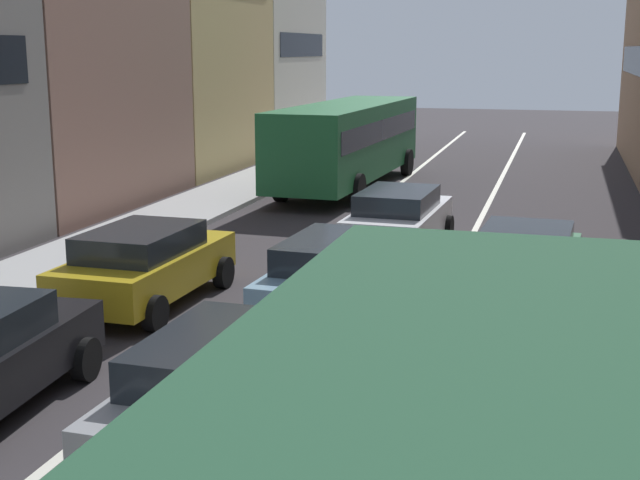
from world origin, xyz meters
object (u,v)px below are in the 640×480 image
sedan_centre_lane_second (230,386)px  sedan_left_lane_third (145,263)px  coupe_centre_lane_fourth (399,218)px  wagon_right_lane_far (525,265)px  sedan_right_lane_behind_truck (515,365)px  hatchback_centre_lane_third (338,275)px  bus_mid_queue_primary (348,138)px

sedan_centre_lane_second → sedan_left_lane_third: size_ratio=1.00×
coupe_centre_lane_fourth → wagon_right_lane_far: (3.10, -3.92, 0.00)m
sedan_centre_lane_second → sedan_right_lane_behind_truck: size_ratio=1.00×
hatchback_centre_lane_third → sedan_right_lane_behind_truck: size_ratio=1.01×
hatchback_centre_lane_third → coupe_centre_lane_fourth: (0.07, 5.57, 0.00)m
coupe_centre_lane_fourth → sedan_right_lane_behind_truck: size_ratio=1.01×
coupe_centre_lane_fourth → bus_mid_queue_primary: bus_mid_queue_primary is taller
sedan_centre_lane_second → bus_mid_queue_primary: bus_mid_queue_primary is taller
hatchback_centre_lane_third → sedan_right_lane_behind_truck: (3.29, -3.79, 0.00)m
bus_mid_queue_primary → coupe_centre_lane_fourth: bearing=-156.3°
sedan_centre_lane_second → coupe_centre_lane_fourth: same height
sedan_right_lane_behind_truck → bus_mid_queue_primary: bus_mid_queue_primary is taller
sedan_centre_lane_second → wagon_right_lane_far: (3.11, 7.07, 0.00)m
wagon_right_lane_far → bus_mid_queue_primary: (-6.52, 12.86, 0.96)m
hatchback_centre_lane_third → wagon_right_lane_far: same height
coupe_centre_lane_fourth → wagon_right_lane_far: 5.00m
coupe_centre_lane_fourth → sedan_right_lane_behind_truck: 9.89m
hatchback_centre_lane_third → coupe_centre_lane_fourth: 5.57m
sedan_centre_lane_second → sedan_left_lane_third: same height
coupe_centre_lane_fourth → bus_mid_queue_primary: size_ratio=0.41×
sedan_right_lane_behind_truck → bus_mid_queue_primary: (-6.64, 18.30, 0.96)m
coupe_centre_lane_fourth → bus_mid_queue_primary: (-3.43, 8.94, 0.96)m
coupe_centre_lane_fourth → bus_mid_queue_primary: bearing=23.6°
wagon_right_lane_far → sedan_left_lane_third: bearing=108.0°
sedan_right_lane_behind_truck → coupe_centre_lane_fourth: bearing=17.1°
hatchback_centre_lane_third → coupe_centre_lane_fourth: size_ratio=1.00×
sedan_centre_lane_second → sedan_right_lane_behind_truck: same height
sedan_left_lane_third → sedan_centre_lane_second: bearing=-143.1°
sedan_left_lane_third → bus_mid_queue_primary: (0.32, 14.65, 0.96)m
hatchback_centre_lane_third → sedan_left_lane_third: (-3.67, -0.14, 0.00)m
wagon_right_lane_far → bus_mid_queue_primary: size_ratio=0.41×
hatchback_centre_lane_third → bus_mid_queue_primary: 14.92m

